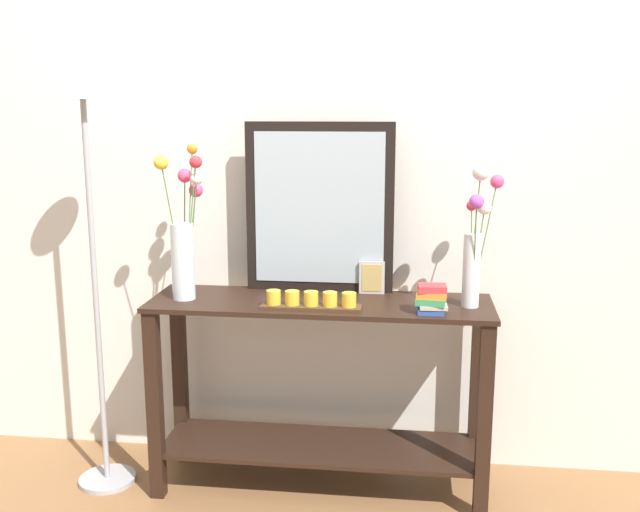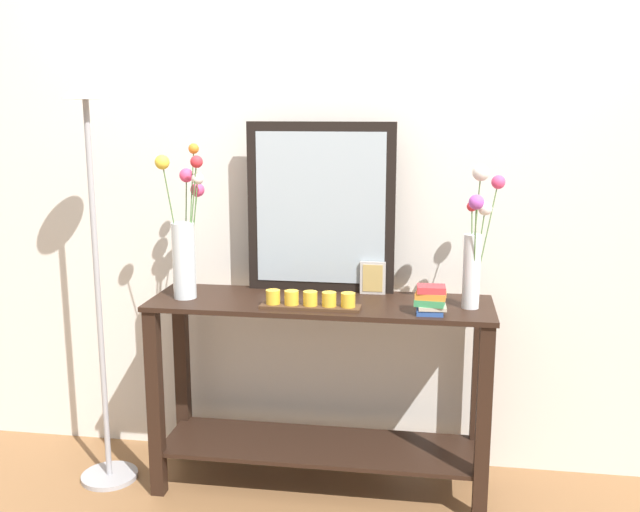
{
  "view_description": "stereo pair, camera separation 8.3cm",
  "coord_description": "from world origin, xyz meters",
  "px_view_note": "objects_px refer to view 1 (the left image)",
  "views": [
    {
      "loc": [
        0.35,
        -2.8,
        1.58
      ],
      "look_at": [
        0.0,
        0.0,
        1.0
      ],
      "focal_mm": 40.55,
      "sensor_mm": 36.0,
      "label": 1
    },
    {
      "loc": [
        0.43,
        -2.78,
        1.58
      ],
      "look_at": [
        0.0,
        0.0,
        1.0
      ],
      "focal_mm": 40.55,
      "sensor_mm": 36.0,
      "label": 2
    }
  ],
  "objects_px": {
    "console_table": "(320,377)",
    "vase_right": "(476,241)",
    "mirror_leaning": "(320,208)",
    "floor_lamp": "(90,216)",
    "book_stack": "(432,299)",
    "tall_vase_left": "(184,239)",
    "candle_tray": "(311,301)",
    "picture_frame_small": "(372,278)"
  },
  "relations": [
    {
      "from": "console_table",
      "to": "vase_right",
      "type": "xyz_separation_m",
      "value": [
        0.61,
        -0.01,
        0.59
      ]
    },
    {
      "from": "mirror_leaning",
      "to": "floor_lamp",
      "type": "relative_size",
      "value": 0.42
    },
    {
      "from": "mirror_leaning",
      "to": "book_stack",
      "type": "bearing_deg",
      "value": -32.67
    },
    {
      "from": "vase_right",
      "to": "book_stack",
      "type": "height_order",
      "value": "vase_right"
    },
    {
      "from": "tall_vase_left",
      "to": "vase_right",
      "type": "xyz_separation_m",
      "value": [
        1.16,
        0.02,
        0.02
      ]
    },
    {
      "from": "tall_vase_left",
      "to": "floor_lamp",
      "type": "distance_m",
      "value": 0.38
    },
    {
      "from": "candle_tray",
      "to": "picture_frame_small",
      "type": "relative_size",
      "value": 2.84
    },
    {
      "from": "vase_right",
      "to": "picture_frame_small",
      "type": "xyz_separation_m",
      "value": [
        -0.41,
        0.15,
        -0.19
      ]
    },
    {
      "from": "tall_vase_left",
      "to": "book_stack",
      "type": "distance_m",
      "value": 1.02
    },
    {
      "from": "candle_tray",
      "to": "tall_vase_left",
      "type": "bearing_deg",
      "value": 170.58
    },
    {
      "from": "tall_vase_left",
      "to": "floor_lamp",
      "type": "relative_size",
      "value": 0.37
    },
    {
      "from": "console_table",
      "to": "tall_vase_left",
      "type": "xyz_separation_m",
      "value": [
        -0.55,
        -0.02,
        0.57
      ]
    },
    {
      "from": "tall_vase_left",
      "to": "book_stack",
      "type": "xyz_separation_m",
      "value": [
        0.99,
        -0.1,
        -0.19
      ]
    },
    {
      "from": "mirror_leaning",
      "to": "picture_frame_small",
      "type": "bearing_deg",
      "value": -6.94
    },
    {
      "from": "vase_right",
      "to": "picture_frame_small",
      "type": "distance_m",
      "value": 0.47
    },
    {
      "from": "mirror_leaning",
      "to": "candle_tray",
      "type": "relative_size",
      "value": 1.81
    },
    {
      "from": "console_table",
      "to": "tall_vase_left",
      "type": "distance_m",
      "value": 0.8
    },
    {
      "from": "picture_frame_small",
      "to": "book_stack",
      "type": "height_order",
      "value": "picture_frame_small"
    },
    {
      "from": "tall_vase_left",
      "to": "candle_tray",
      "type": "bearing_deg",
      "value": -9.42
    },
    {
      "from": "mirror_leaning",
      "to": "candle_tray",
      "type": "height_order",
      "value": "mirror_leaning"
    },
    {
      "from": "console_table",
      "to": "book_stack",
      "type": "relative_size",
      "value": 11.23
    },
    {
      "from": "candle_tray",
      "to": "floor_lamp",
      "type": "height_order",
      "value": "floor_lamp"
    },
    {
      "from": "vase_right",
      "to": "candle_tray",
      "type": "relative_size",
      "value": 1.43
    },
    {
      "from": "vase_right",
      "to": "console_table",
      "type": "bearing_deg",
      "value": 179.25
    },
    {
      "from": "tall_vase_left",
      "to": "vase_right",
      "type": "distance_m",
      "value": 1.16
    },
    {
      "from": "floor_lamp",
      "to": "mirror_leaning",
      "type": "bearing_deg",
      "value": 15.76
    },
    {
      "from": "console_table",
      "to": "book_stack",
      "type": "height_order",
      "value": "book_stack"
    },
    {
      "from": "candle_tray",
      "to": "book_stack",
      "type": "height_order",
      "value": "book_stack"
    },
    {
      "from": "console_table",
      "to": "tall_vase_left",
      "type": "relative_size",
      "value": 2.21
    },
    {
      "from": "mirror_leaning",
      "to": "book_stack",
      "type": "relative_size",
      "value": 5.77
    },
    {
      "from": "candle_tray",
      "to": "console_table",
      "type": "bearing_deg",
      "value": 79.21
    },
    {
      "from": "tall_vase_left",
      "to": "book_stack",
      "type": "bearing_deg",
      "value": -5.97
    },
    {
      "from": "mirror_leaning",
      "to": "floor_lamp",
      "type": "bearing_deg",
      "value": -164.24
    },
    {
      "from": "tall_vase_left",
      "to": "book_stack",
      "type": "relative_size",
      "value": 5.07
    },
    {
      "from": "mirror_leaning",
      "to": "vase_right",
      "type": "xyz_separation_m",
      "value": [
        0.63,
        -0.18,
        -0.09
      ]
    },
    {
      "from": "floor_lamp",
      "to": "book_stack",
      "type": "bearing_deg",
      "value": -1.97
    },
    {
      "from": "candle_tray",
      "to": "book_stack",
      "type": "bearing_deg",
      "value": -1.96
    },
    {
      "from": "book_stack",
      "to": "picture_frame_small",
      "type": "bearing_deg",
      "value": 131.61
    },
    {
      "from": "vase_right",
      "to": "floor_lamp",
      "type": "distance_m",
      "value": 1.52
    },
    {
      "from": "tall_vase_left",
      "to": "candle_tray",
      "type": "xyz_separation_m",
      "value": [
        0.53,
        -0.09,
        -0.22
      ]
    },
    {
      "from": "mirror_leaning",
      "to": "picture_frame_small",
      "type": "xyz_separation_m",
      "value": [
        0.22,
        -0.03,
        -0.29
      ]
    },
    {
      "from": "candle_tray",
      "to": "floor_lamp",
      "type": "relative_size",
      "value": 0.23
    }
  ]
}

